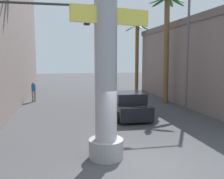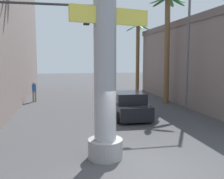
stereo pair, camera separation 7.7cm
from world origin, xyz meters
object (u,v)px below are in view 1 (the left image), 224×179
at_px(street_lamp, 182,43).
at_px(palm_tree_mid_right, 167,41).
at_px(car_lead, 128,105).
at_px(palm_tree_mid_left, 5,33).
at_px(palm_tree_far_right, 137,52).
at_px(pedestrian_far_left, 34,90).
at_px(neon_sign_pole, 106,29).
at_px(traffic_light_mast, 25,45).

xyz_separation_m(street_lamp, palm_tree_mid_right, (0.36, 3.32, 0.38)).
relative_size(car_lead, palm_tree_mid_left, 0.59).
bearing_deg(palm_tree_far_right, pedestrian_far_left, -152.22).
bearing_deg(neon_sign_pole, car_lead, 67.95).
distance_m(traffic_light_mast, car_lead, 7.65).
relative_size(palm_tree_mid_right, palm_tree_mid_left, 1.04).
bearing_deg(pedestrian_far_left, traffic_light_mast, -85.33).
bearing_deg(palm_tree_far_right, traffic_light_mast, -120.90).
xyz_separation_m(street_lamp, palm_tree_far_right, (0.50, 11.72, -0.30)).
bearing_deg(neon_sign_pole, palm_tree_far_right, 69.74).
xyz_separation_m(traffic_light_mast, palm_tree_far_right, (9.85, 16.45, 0.20)).
bearing_deg(traffic_light_mast, palm_tree_far_right, 59.10).
bearing_deg(palm_tree_mid_left, neon_sign_pole, -58.19).
height_order(neon_sign_pole, pedestrian_far_left, neon_sign_pole).
height_order(traffic_light_mast, pedestrian_far_left, traffic_light_mast).
height_order(palm_tree_mid_left, pedestrian_far_left, palm_tree_mid_left).
height_order(palm_tree_mid_right, palm_tree_mid_left, palm_tree_mid_right).
distance_m(palm_tree_far_right, pedestrian_far_left, 12.58).
relative_size(neon_sign_pole, palm_tree_far_right, 1.36).
xyz_separation_m(neon_sign_pole, car_lead, (2.52, 6.21, -3.91)).
distance_m(palm_tree_far_right, palm_tree_mid_left, 15.94).
bearing_deg(palm_tree_mid_right, neon_sign_pole, -123.38).
bearing_deg(street_lamp, palm_tree_far_right, 87.54).
relative_size(neon_sign_pole, car_lead, 2.13).
height_order(car_lead, pedestrian_far_left, pedestrian_far_left).
xyz_separation_m(palm_tree_far_right, pedestrian_far_left, (-10.73, -5.65, -3.35)).
bearing_deg(traffic_light_mast, street_lamp, 26.86).
xyz_separation_m(neon_sign_pole, palm_tree_mid_left, (-4.88, 7.87, 0.57)).
distance_m(street_lamp, car_lead, 5.55).
distance_m(traffic_light_mast, palm_tree_mid_left, 6.10).
relative_size(traffic_light_mast, pedestrian_far_left, 3.49).
bearing_deg(palm_tree_far_right, street_lamp, -92.46).
bearing_deg(palm_tree_mid_right, palm_tree_far_right, 89.04).
bearing_deg(neon_sign_pole, traffic_light_mast, 144.06).
bearing_deg(palm_tree_mid_left, traffic_light_mast, -71.57).
relative_size(traffic_light_mast, palm_tree_far_right, 0.80).
bearing_deg(car_lead, palm_tree_far_right, 70.65).
xyz_separation_m(palm_tree_far_right, palm_tree_mid_right, (-0.14, -8.40, 0.68)).
relative_size(traffic_light_mast, palm_tree_mid_left, 0.73).
distance_m(car_lead, palm_tree_mid_left, 8.80).
bearing_deg(street_lamp, neon_sign_pole, -132.74).
bearing_deg(street_lamp, palm_tree_mid_right, 83.78).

